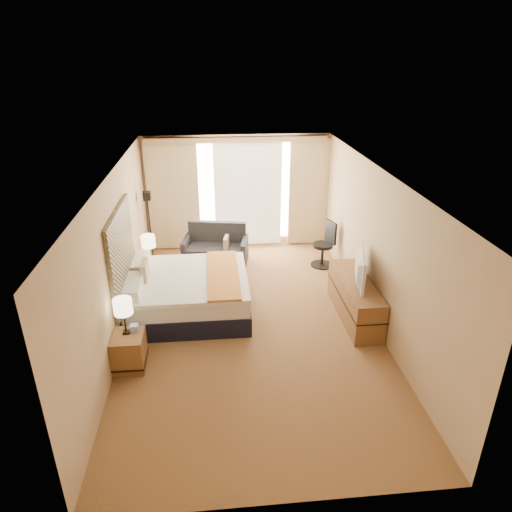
{
  "coord_description": "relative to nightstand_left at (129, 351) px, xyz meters",
  "views": [
    {
      "loc": [
        -0.55,
        -6.7,
        4.31
      ],
      "look_at": [
        0.14,
        0.4,
        1.06
      ],
      "focal_mm": 32.0,
      "sensor_mm": 36.0,
      "label": 1
    }
  ],
  "objects": [
    {
      "name": "bed",
      "position": [
        0.81,
        1.51,
        0.09
      ],
      "size": [
        2.08,
        1.9,
        1.01
      ],
      "color": "black",
      "rests_on": "floor"
    },
    {
      "name": "loveseat",
      "position": [
        1.33,
        3.54,
        0.01
      ],
      "size": [
        1.49,
        0.98,
        0.86
      ],
      "rotation": [
        0.0,
        0.0,
        -0.18
      ],
      "color": "#5B1A1E",
      "rests_on": "floor"
    },
    {
      "name": "lamp_left",
      "position": [
        -0.02,
        0.06,
        0.71
      ],
      "size": [
        0.27,
        0.27,
        0.56
      ],
      "color": "black",
      "rests_on": "nightstand_left"
    },
    {
      "name": "desk_chair",
      "position": [
        3.67,
        3.17,
        0.17
      ],
      "size": [
        0.49,
        0.49,
        1.0
      ],
      "rotation": [
        0.0,
        0.0,
        0.33
      ],
      "color": "black",
      "rests_on": "floor"
    },
    {
      "name": "floor_lamp",
      "position": [
        -0.03,
        3.51,
        0.9
      ],
      "size": [
        0.21,
        0.21,
        1.66
      ],
      "color": "black",
      "rests_on": "floor"
    },
    {
      "name": "nightstand_left",
      "position": [
        0.0,
        0.0,
        0.0
      ],
      "size": [
        0.45,
        0.52,
        0.55
      ],
      "primitive_type": "cube",
      "color": "brown",
      "rests_on": "floor"
    },
    {
      "name": "headboard",
      "position": [
        -0.19,
        1.25,
        1.01
      ],
      "size": [
        0.06,
        1.85,
        1.5
      ],
      "primitive_type": "cube",
      "color": "black",
      "rests_on": "wall_left"
    },
    {
      "name": "media_dresser",
      "position": [
        3.7,
        1.05,
        0.07
      ],
      "size": [
        0.5,
        1.8,
        0.7
      ],
      "primitive_type": "cube",
      "color": "brown",
      "rests_on": "floor"
    },
    {
      "name": "tissue_box",
      "position": [
        0.09,
        0.11,
        0.33
      ],
      "size": [
        0.12,
        0.12,
        0.1
      ],
      "primitive_type": "cube",
      "rotation": [
        0.0,
        0.0,
        0.06
      ],
      "color": "#87A4D1",
      "rests_on": "nightstand_left"
    },
    {
      "name": "curtains",
      "position": [
        1.87,
        4.44,
        1.13
      ],
      "size": [
        4.12,
        0.19,
        2.56
      ],
      "color": "beige",
      "rests_on": "floor"
    },
    {
      "name": "floor",
      "position": [
        1.87,
        1.05,
        -0.28
      ],
      "size": [
        4.2,
        7.0,
        0.02
      ],
      "primitive_type": "cube",
      "color": "#612B1B",
      "rests_on": "ground"
    },
    {
      "name": "wall_back",
      "position": [
        1.87,
        4.55,
        1.02
      ],
      "size": [
        4.2,
        0.02,
        2.6
      ],
      "primitive_type": "cube",
      "color": "tan",
      "rests_on": "ground"
    },
    {
      "name": "telephone",
      "position": [
        0.07,
        2.63,
        0.31
      ],
      "size": [
        0.17,
        0.14,
        0.06
      ],
      "primitive_type": "cube",
      "rotation": [
        0.0,
        0.0,
        0.07
      ],
      "color": "black",
      "rests_on": "nightstand_right"
    },
    {
      "name": "nightstand_right",
      "position": [
        0.0,
        2.5,
        0.0
      ],
      "size": [
        0.45,
        0.52,
        0.55
      ],
      "primitive_type": "cube",
      "color": "brown",
      "rests_on": "floor"
    },
    {
      "name": "wall_front",
      "position": [
        1.87,
        -2.45,
        1.02
      ],
      "size": [
        4.2,
        0.02,
        2.6
      ],
      "primitive_type": "cube",
      "color": "tan",
      "rests_on": "ground"
    },
    {
      "name": "television",
      "position": [
        3.65,
        1.0,
        0.7
      ],
      "size": [
        0.37,
        0.96,
        0.55
      ],
      "primitive_type": "imported",
      "rotation": [
        0.0,
        0.0,
        1.31
      ],
      "color": "black",
      "rests_on": "media_dresser"
    },
    {
      "name": "ceiling",
      "position": [
        1.87,
        1.05,
        2.33
      ],
      "size": [
        4.2,
        7.0,
        0.02
      ],
      "primitive_type": "cube",
      "color": "white",
      "rests_on": "wall_back"
    },
    {
      "name": "window",
      "position": [
        2.12,
        4.52,
        1.04
      ],
      "size": [
        2.3,
        0.02,
        2.3
      ],
      "primitive_type": "cube",
      "color": "white",
      "rests_on": "wall_back"
    },
    {
      "name": "lamp_right",
      "position": [
        0.06,
        2.47,
        0.71
      ],
      "size": [
        0.27,
        0.27,
        0.56
      ],
      "color": "black",
      "rests_on": "nightstand_right"
    },
    {
      "name": "wall_right",
      "position": [
        3.97,
        1.05,
        1.02
      ],
      "size": [
        0.02,
        7.0,
        2.6
      ],
      "primitive_type": "cube",
      "color": "tan",
      "rests_on": "ground"
    },
    {
      "name": "wall_left",
      "position": [
        -0.23,
        1.05,
        1.02
      ],
      "size": [
        0.02,
        7.0,
        2.6
      ],
      "primitive_type": "cube",
      "color": "tan",
      "rests_on": "ground"
    }
  ]
}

